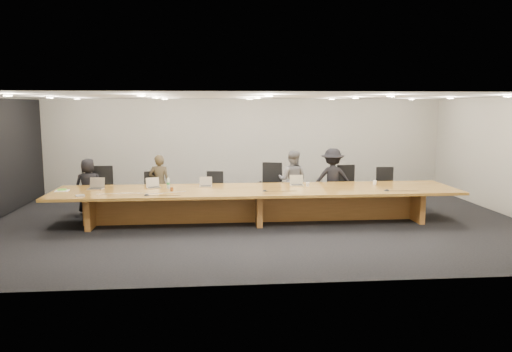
{
  "coord_description": "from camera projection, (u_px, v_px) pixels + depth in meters",
  "views": [
    {
      "loc": [
        -1.02,
        -10.98,
        2.6
      ],
      "look_at": [
        0.0,
        0.3,
        1.0
      ],
      "focal_mm": 35.0,
      "sensor_mm": 36.0,
      "label": 1
    }
  ],
  "objects": [
    {
      "name": "ground",
      "position": [
        257.0,
        222.0,
        11.29
      ],
      "size": [
        12.0,
        12.0,
        0.0
      ],
      "primitive_type": "plane",
      "color": "black",
      "rests_on": "ground"
    },
    {
      "name": "back_wall",
      "position": [
        245.0,
        146.0,
        15.04
      ],
      "size": [
        12.0,
        0.02,
        2.8
      ],
      "primitive_type": "cube",
      "color": "beige",
      "rests_on": "ground"
    },
    {
      "name": "conference_table",
      "position": [
        257.0,
        199.0,
        11.21
      ],
      "size": [
        9.0,
        1.8,
        0.75
      ],
      "color": "brown",
      "rests_on": "ground"
    },
    {
      "name": "chair_far_left",
      "position": [
        102.0,
        189.0,
        12.14
      ],
      "size": [
        0.61,
        0.61,
        1.16
      ],
      "primitive_type": null,
      "rotation": [
        0.0,
        0.0,
        0.03
      ],
      "color": "black",
      "rests_on": "ground"
    },
    {
      "name": "chair_left",
      "position": [
        153.0,
        192.0,
        12.16
      ],
      "size": [
        0.57,
        0.57,
        1.02
      ],
      "primitive_type": null,
      "rotation": [
        0.0,
        0.0,
        0.1
      ],
      "color": "black",
      "rests_on": "ground"
    },
    {
      "name": "chair_mid_left",
      "position": [
        214.0,
        191.0,
        12.37
      ],
      "size": [
        0.58,
        0.58,
        0.99
      ],
      "primitive_type": null,
      "rotation": [
        0.0,
        0.0,
        -0.17
      ],
      "color": "black",
      "rests_on": "ground"
    },
    {
      "name": "chair_mid_right",
      "position": [
        270.0,
        186.0,
        12.49
      ],
      "size": [
        0.78,
        0.78,
        1.2
      ],
      "primitive_type": null,
      "rotation": [
        0.0,
        0.0,
        -0.35
      ],
      "color": "black",
      "rests_on": "ground"
    },
    {
      "name": "chair_right",
      "position": [
        349.0,
        186.0,
        12.72
      ],
      "size": [
        0.63,
        0.63,
        1.11
      ],
      "primitive_type": null,
      "rotation": [
        0.0,
        0.0,
        0.11
      ],
      "color": "black",
      "rests_on": "ground"
    },
    {
      "name": "chair_far_right",
      "position": [
        387.0,
        188.0,
        12.73
      ],
      "size": [
        0.55,
        0.55,
        1.06
      ],
      "primitive_type": null,
      "rotation": [
        0.0,
        0.0,
        -0.02
      ],
      "color": "black",
      "rests_on": "ground"
    },
    {
      "name": "person_a",
      "position": [
        89.0,
        186.0,
        12.07
      ],
      "size": [
        0.75,
        0.59,
        1.35
      ],
      "primitive_type": "imported",
      "rotation": [
        0.0,
        0.0,
        3.41
      ],
      "color": "black",
      "rests_on": "ground"
    },
    {
      "name": "person_b",
      "position": [
        160.0,
        183.0,
        12.21
      ],
      "size": [
        0.53,
        0.36,
        1.42
      ],
      "primitive_type": "imported",
      "rotation": [
        0.0,
        0.0,
        3.1
      ],
      "color": "#352C1C",
      "rests_on": "ground"
    },
    {
      "name": "person_c",
      "position": [
        292.0,
        180.0,
        12.48
      ],
      "size": [
        0.88,
        0.79,
        1.5
      ],
      "primitive_type": "imported",
      "rotation": [
        0.0,
        0.0,
        2.79
      ],
      "color": "#5C5C5F",
      "rests_on": "ground"
    },
    {
      "name": "person_d",
      "position": [
        332.0,
        179.0,
        12.56
      ],
      "size": [
        1.05,
        0.67,
        1.54
      ],
      "primitive_type": "imported",
      "rotation": [
        0.0,
        0.0,
        3.04
      ],
      "color": "black",
      "rests_on": "ground"
    },
    {
      "name": "laptop_a",
      "position": [
        95.0,
        183.0,
        11.12
      ],
      "size": [
        0.36,
        0.28,
        0.26
      ],
      "primitive_type": null,
      "rotation": [
        0.0,
        0.0,
        -0.13
      ],
      "color": "tan",
      "rests_on": "conference_table"
    },
    {
      "name": "laptop_b",
      "position": [
        154.0,
        183.0,
        11.29
      ],
      "size": [
        0.36,
        0.31,
        0.24
      ],
      "primitive_type": null,
      "rotation": [
        0.0,
        0.0,
        0.35
      ],
      "color": "#B7A88B",
      "rests_on": "conference_table"
    },
    {
      "name": "laptop_c",
      "position": [
        206.0,
        182.0,
        11.47
      ],
      "size": [
        0.29,
        0.21,
        0.23
      ],
      "primitive_type": null,
      "rotation": [
        0.0,
        0.0,
        -0.01
      ],
      "color": "#BDAB90",
      "rests_on": "conference_table"
    },
    {
      "name": "laptop_d",
      "position": [
        297.0,
        180.0,
        11.63
      ],
      "size": [
        0.33,
        0.25,
        0.25
      ],
      "primitive_type": null,
      "rotation": [
        0.0,
        0.0,
        -0.06
      ],
      "color": "beige",
      "rests_on": "conference_table"
    },
    {
      "name": "water_bottle",
      "position": [
        168.0,
        183.0,
        11.24
      ],
      "size": [
        0.07,
        0.07,
        0.22
      ],
      "primitive_type": "cylinder",
      "rotation": [
        0.0,
        0.0,
        -0.01
      ],
      "color": "#A8B8B2",
      "rests_on": "conference_table"
    },
    {
      "name": "amber_mug",
      "position": [
        172.0,
        189.0,
        10.9
      ],
      "size": [
        0.07,
        0.07,
        0.09
      ],
      "primitive_type": "cylinder",
      "rotation": [
        0.0,
        0.0,
        -0.08
      ],
      "color": "brown",
      "rests_on": "conference_table"
    },
    {
      "name": "paper_cup_near",
      "position": [
        308.0,
        184.0,
        11.54
      ],
      "size": [
        0.1,
        0.1,
        0.09
      ],
      "primitive_type": "cone",
      "rotation": [
        0.0,
        0.0,
        0.38
      ],
      "color": "silver",
      "rests_on": "conference_table"
    },
    {
      "name": "paper_cup_far",
      "position": [
        375.0,
        183.0,
        11.75
      ],
      "size": [
        0.1,
        0.1,
        0.1
      ],
      "primitive_type": "cone",
      "rotation": [
        0.0,
        0.0,
        -0.18
      ],
      "color": "white",
      "rests_on": "conference_table"
    },
    {
      "name": "notepad",
      "position": [
        62.0,
        191.0,
        10.89
      ],
      "size": [
        0.28,
        0.23,
        0.02
      ],
      "primitive_type": "cube",
      "rotation": [
        0.0,
        0.0,
        0.02
      ],
      "color": "white",
      "rests_on": "conference_table"
    },
    {
      "name": "lime_gadget",
      "position": [
        62.0,
        190.0,
        10.9
      ],
      "size": [
        0.19,
        0.13,
        0.03
      ],
      "primitive_type": "cube",
      "rotation": [
        0.0,
        0.0,
        0.15
      ],
      "color": "#59AF2E",
      "rests_on": "notepad"
    },
    {
      "name": "av_box",
      "position": [
        80.0,
        196.0,
        10.27
      ],
      "size": [
        0.21,
        0.19,
        0.03
      ],
      "primitive_type": "cube",
      "rotation": [
        0.0,
        0.0,
        0.4
      ],
      "color": "#BBBBC0",
      "rests_on": "conference_table"
    },
    {
      "name": "mic_left",
      "position": [
        147.0,
        195.0,
        10.36
      ],
      "size": [
        0.14,
        0.14,
        0.03
      ],
      "primitive_type": "cone",
      "rotation": [
        0.0,
        0.0,
        0.16
      ],
      "color": "black",
      "rests_on": "conference_table"
    },
    {
      "name": "mic_center",
      "position": [
        265.0,
        191.0,
        10.88
      ],
      "size": [
        0.15,
        0.15,
        0.03
      ],
      "primitive_type": "cone",
      "rotation": [
        0.0,
        0.0,
        0.32
      ],
      "color": "black",
      "rests_on": "conference_table"
    },
    {
      "name": "mic_right",
      "position": [
        387.0,
        190.0,
        10.92
      ],
      "size": [
        0.15,
        0.15,
        0.03
      ],
      "primitive_type": "cone",
      "rotation": [
        0.0,
        0.0,
        0.14
      ],
      "color": "black",
      "rests_on": "conference_table"
    }
  ]
}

